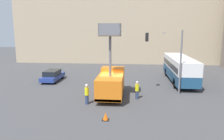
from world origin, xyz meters
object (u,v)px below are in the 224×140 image
Objects in this scene: utility_truck at (111,82)px; road_worker_directing at (137,90)px; traffic_light_pole at (169,51)px; city_bus at (180,67)px; traffic_cone_near_truck at (106,116)px; parked_car_curbside at (53,75)px; road_worker_near_truck at (87,94)px.

utility_truck is 2.73m from road_worker_directing.
utility_truck is 1.09× the size of traffic_light_pole.
road_worker_directing is (-5.64, -7.88, -1.01)m from city_bus.
road_worker_directing is at bearing 135.05° from city_bus.
traffic_cone_near_truck is 0.13× the size of parked_car_curbside.
traffic_cone_near_truck is (0.15, -5.89, -1.29)m from utility_truck.
city_bus is 1.64× the size of traffic_light_pole.
road_worker_directing is (4.59, 1.97, -0.06)m from road_worker_near_truck.
road_worker_directing reaches higher than parked_car_curbside.
road_worker_directing reaches higher than traffic_cone_near_truck.
road_worker_directing is at bearing -145.52° from traffic_light_pole.
road_worker_directing is at bearing 65.51° from traffic_cone_near_truck.
utility_truck is at bearing 91.44° from traffic_cone_near_truck.
traffic_cone_near_truck is 14.77m from parked_car_curbside.
road_worker_directing is (-3.27, -2.25, -3.62)m from traffic_light_pole.
traffic_light_pole is at bearing 53.11° from traffic_cone_near_truck.
parked_car_curbside is (-8.40, 6.15, -0.83)m from utility_truck.
parked_car_curbside is at bearing 143.79° from utility_truck.
road_worker_near_truck reaches higher than road_worker_directing.
city_bus reaches higher than road_worker_near_truck.
city_bus is 14.23m from road_worker_near_truck.
city_bus is 6.64m from traffic_light_pole.
parked_car_curbside is (-11.00, 6.66, -0.15)m from road_worker_directing.
traffic_light_pole reaches higher than traffic_cone_near_truck.
road_worker_near_truck is at bearing 111.95° from road_worker_directing.
road_worker_near_truck is (-1.99, -2.48, -0.62)m from utility_truck.
traffic_cone_near_truck is at bearing 154.16° from road_worker_directing.
city_bus is at bearing -97.68° from road_worker_near_truck.
utility_truck is 10.45m from parked_car_curbside.
utility_truck reaches higher than parked_car_curbside.
traffic_light_pole is at bearing 147.87° from city_bus.
traffic_light_pole is at bearing -113.39° from road_worker_near_truck.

